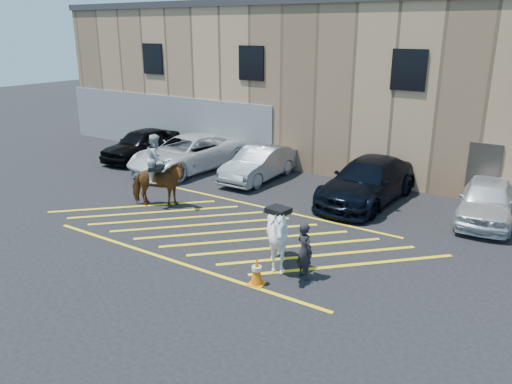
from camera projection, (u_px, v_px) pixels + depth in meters
The scene contains 12 objects.
ground at pixel (234, 229), 15.84m from camera, with size 90.00×90.00×0.00m, color black.
car_black_suv at pixel (142, 144), 24.05m from camera, with size 1.77×4.39×1.49m, color black.
car_white_pickup at pixel (187, 154), 22.12m from camera, with size 2.57×5.58×1.55m, color white.
car_silver_sedan at pixel (259, 164), 20.80m from camera, with size 1.46×4.20×1.38m, color gray.
car_blue_suv at pixel (368, 181), 18.12m from camera, with size 2.17×5.33×1.55m, color black.
car_white_suv at pixel (487, 200), 16.30m from camera, with size 1.66×4.13×1.41m, color silver.
handler at pixel (305, 251), 12.50m from camera, with size 0.55×0.36×1.49m, color black.
warehouse at pixel (377, 81), 24.22m from camera, with size 32.42×10.20×7.30m.
hatching_zone at pixel (228, 231), 15.60m from camera, with size 12.60×5.12×0.01m.
mounted_bay at pixel (157, 178), 17.50m from camera, with size 2.17×1.75×2.62m.
saddled_white at pixel (278, 236), 12.89m from camera, with size 1.73×1.89×1.86m.
traffic_cone at pixel (257, 271), 12.28m from camera, with size 0.42×0.42×0.73m.
Camera 1 is at (8.67, -11.88, 6.04)m, focal length 35.00 mm.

